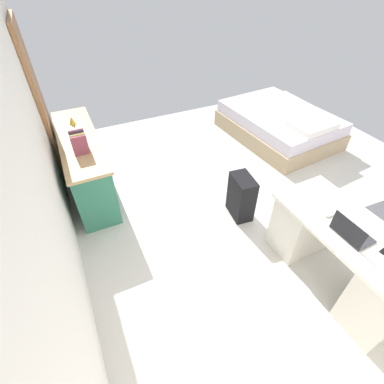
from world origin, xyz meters
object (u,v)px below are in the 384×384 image
at_px(figurine_small, 72,120).
at_px(desk, 341,254).
at_px(computer_mouse, 329,214).
at_px(suitcase_black, 241,197).
at_px(laptop, 351,232).
at_px(credenza, 85,164).
at_px(bed, 279,124).

bearing_deg(figurine_small, desk, -146.38).
bearing_deg(computer_mouse, figurine_small, 33.88).
bearing_deg(suitcase_black, laptop, -161.53).
bearing_deg(laptop, credenza, 35.82).
bearing_deg(credenza, suitcase_black, -130.13).
xyz_separation_m(credenza, suitcase_black, (-1.36, -1.61, -0.11)).
bearing_deg(desk, credenza, 37.53).
distance_m(desk, computer_mouse, 0.43).
bearing_deg(credenza, laptop, -144.18).
distance_m(laptop, computer_mouse, 0.27).
xyz_separation_m(bed, computer_mouse, (-2.33, 1.38, 0.49)).
distance_m(credenza, suitcase_black, 2.11).
bearing_deg(desk, suitcase_black, 16.23).
xyz_separation_m(suitcase_black, laptop, (-1.21, -0.25, 0.48)).
xyz_separation_m(laptop, figurine_small, (2.97, 1.86, 0.08)).
bearing_deg(computer_mouse, laptop, 170.98).
relative_size(bed, computer_mouse, 20.08).
bearing_deg(suitcase_black, desk, -156.80).
height_order(credenza, laptop, laptop).
bearing_deg(suitcase_black, bed, -43.51).
relative_size(bed, laptop, 6.39).
xyz_separation_m(desk, suitcase_black, (1.19, 0.35, -0.09)).
relative_size(bed, suitcase_black, 3.50).
bearing_deg(figurine_small, laptop, -147.96).
relative_size(desk, laptop, 4.62).
distance_m(credenza, figurine_small, 0.60).
height_order(suitcase_black, computer_mouse, computer_mouse).
relative_size(desk, bed, 0.72).
distance_m(bed, laptop, 3.00).
height_order(desk, bed, desk).
relative_size(credenza, bed, 0.90).
xyz_separation_m(bed, laptop, (-2.59, 1.42, 0.53)).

